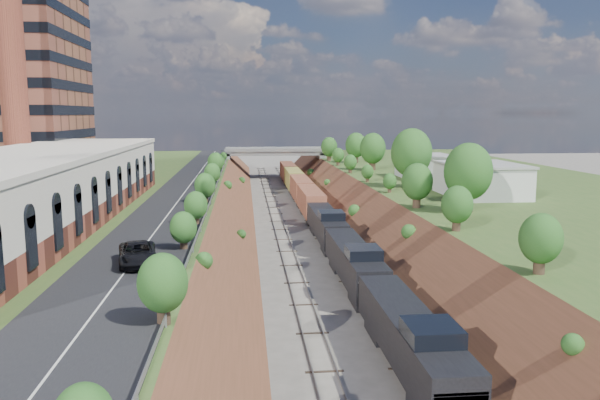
# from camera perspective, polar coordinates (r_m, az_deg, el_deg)

# --- Properties ---
(platform_left) EXTENTS (44.00, 180.00, 5.00)m
(platform_left) POSITION_cam_1_polar(r_m,az_deg,el_deg) (86.43, -22.66, -1.02)
(platform_left) COLOR #375523
(platform_left) RESTS_ON ground
(platform_right) EXTENTS (44.00, 180.00, 5.00)m
(platform_right) POSITION_cam_1_polar(r_m,az_deg,el_deg) (91.85, 20.67, -0.39)
(platform_right) COLOR #375523
(platform_right) RESTS_ON ground
(embankment_left) EXTENTS (10.00, 180.00, 10.00)m
(embankment_left) POSITION_cam_1_polar(r_m,az_deg,el_deg) (83.05, -7.89, -2.56)
(embankment_left) COLOR brown
(embankment_left) RESTS_ON ground
(embankment_right) EXTENTS (10.00, 180.00, 10.00)m
(embankment_right) POSITION_cam_1_polar(r_m,az_deg,el_deg) (84.96, 7.11, -2.30)
(embankment_right) COLOR brown
(embankment_right) RESTS_ON ground
(rail_left_track) EXTENTS (1.58, 180.00, 0.18)m
(rail_left_track) POSITION_cam_1_polar(r_m,az_deg,el_deg) (83.08, -2.09, -2.42)
(rail_left_track) COLOR gray
(rail_left_track) RESTS_ON ground
(rail_right_track) EXTENTS (1.58, 180.00, 0.18)m
(rail_right_track) POSITION_cam_1_polar(r_m,az_deg,el_deg) (83.54, 1.48, -2.35)
(rail_right_track) COLOR gray
(rail_right_track) RESTS_ON ground
(road) EXTENTS (8.00, 180.00, 0.10)m
(road) POSITION_cam_1_polar(r_m,az_deg,el_deg) (82.56, -11.08, 0.85)
(road) COLOR black
(road) RESTS_ON platform_left
(guardrail) EXTENTS (0.10, 171.00, 0.70)m
(guardrail) POSITION_cam_1_polar(r_m,az_deg,el_deg) (82.00, -8.25, 1.22)
(guardrail) COLOR #99999E
(guardrail) RESTS_ON platform_left
(commercial_building) EXTENTS (14.30, 62.30, 7.00)m
(commercial_building) POSITION_cam_1_polar(r_m,az_deg,el_deg) (63.37, -24.45, 1.13)
(commercial_building) COLOR brown
(commercial_building) RESTS_ON platform_left
(smokestack) EXTENTS (3.20, 3.20, 40.00)m
(smokestack) POSITION_cam_1_polar(r_m,az_deg,el_deg) (83.11, -26.43, 13.98)
(smokestack) COLOR brown
(smokestack) RESTS_ON platform_left
(overpass) EXTENTS (24.50, 8.30, 7.40)m
(overpass) POSITION_cam_1_polar(r_m,az_deg,el_deg) (144.05, -2.52, 4.13)
(overpass) COLOR gray
(overpass) RESTS_ON ground
(white_building_near) EXTENTS (9.00, 12.00, 4.00)m
(white_building_near) POSITION_cam_1_polar(r_m,az_deg,el_deg) (80.14, 17.22, 1.80)
(white_building_near) COLOR silver
(white_building_near) RESTS_ON platform_right
(white_building_far) EXTENTS (8.00, 10.00, 3.60)m
(white_building_far) POSITION_cam_1_polar(r_m,az_deg,el_deg) (100.55, 12.15, 3.16)
(white_building_far) COLOR silver
(white_building_far) RESTS_ON platform_right
(tree_right_large) EXTENTS (5.25, 5.25, 7.61)m
(tree_right_large) POSITION_cam_1_polar(r_m,az_deg,el_deg) (66.40, 16.09, 2.62)
(tree_right_large) COLOR #473323
(tree_right_large) RESTS_ON platform_right
(tree_left_crest) EXTENTS (2.45, 2.45, 3.55)m
(tree_left_crest) POSITION_cam_1_polar(r_m,az_deg,el_deg) (42.60, -11.38, -3.52)
(tree_left_crest) COLOR #473323
(tree_left_crest) RESTS_ON platform_left
(freight_train) EXTENTS (2.89, 116.68, 4.55)m
(freight_train) POSITION_cam_1_polar(r_m,az_deg,el_deg) (86.81, 1.19, -0.35)
(freight_train) COLOR black
(freight_train) RESTS_ON ground
(suv) EXTENTS (3.65, 6.01, 1.56)m
(suv) POSITION_cam_1_polar(r_m,az_deg,el_deg) (43.26, -15.54, -5.05)
(suv) COLOR black
(suv) RESTS_ON road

